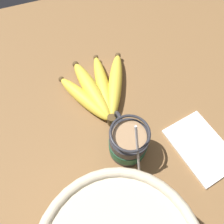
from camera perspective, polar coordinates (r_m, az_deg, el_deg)
The scene contains 4 objects.
table at distance 56.74cm, azimuth 2.46°, elevation -4.54°, with size 115.87×115.87×3.97cm.
coffee_mug at distance 48.71cm, azimuth 4.18°, elevation -7.92°, with size 15.00×8.59×15.70cm.
banana_bunch at distance 58.57cm, azimuth -3.47°, elevation 6.07°, with size 23.22×20.90×4.25cm.
napkin at distance 56.51cm, azimuth 22.15°, elevation -8.39°, with size 17.52×13.59×0.60cm.
Camera 1 is at (-21.36, 10.68, 53.45)cm, focal length 35.00 mm.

